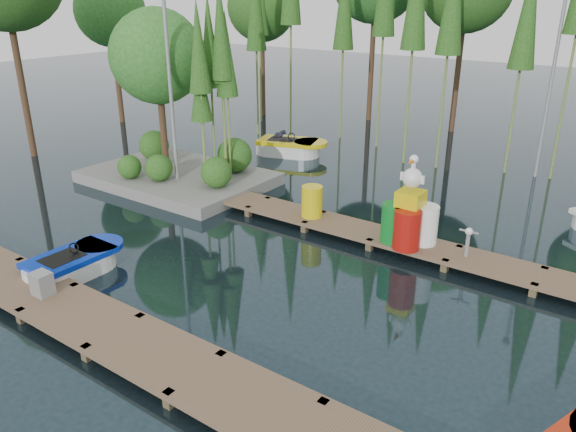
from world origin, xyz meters
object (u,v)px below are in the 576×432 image
Objects in this scene: drum_cluster at (409,219)px; boat_yellow_far at (289,147)px; boat_blue at (73,265)px; island at (172,89)px; yellow_barrel at (312,201)px; utility_cabinet at (42,284)px.

boat_yellow_far is at bearing 143.34° from drum_cluster.
drum_cluster reaches higher than boat_blue.
island is 2.65× the size of boat_blue.
boat_blue is 1.10× the size of drum_cluster.
drum_cluster is (5.98, 5.59, 0.73)m from boat_blue.
boat_yellow_far is at bearing 99.83° from boat_blue.
yellow_barrel is 3.01m from drum_cluster.
island is 7.87m from boat_blue.
utility_cabinet is 0.57× the size of yellow_barrel.
island is at bearing 172.74° from yellow_barrel.
yellow_barrel is (6.20, -0.79, -2.44)m from island.
boat_yellow_far is 7.48m from yellow_barrel.
boat_yellow_far is 9.80m from drum_cluster.
island reaches higher than yellow_barrel.
boat_blue is 6.50m from yellow_barrel.
yellow_barrel is at bearing -7.26° from island.
drum_cluster is at bearing -3.09° from yellow_barrel.
boat_blue is at bearing -117.36° from yellow_barrel.
boat_blue is at bearing 121.93° from utility_cabinet.
boat_blue is 5.03× the size of utility_cabinet.
yellow_barrel reaches higher than utility_cabinet.
yellow_barrel is at bearing 72.53° from utility_cabinet.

